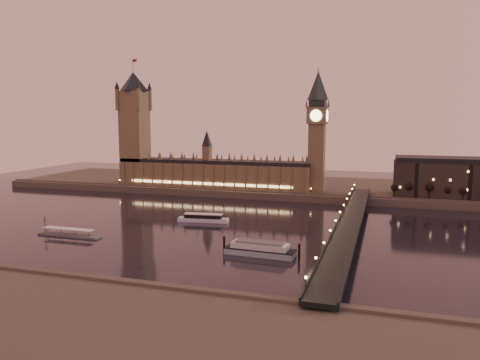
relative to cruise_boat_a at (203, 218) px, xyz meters
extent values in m
plane|color=black|center=(4.72, -8.91, -2.39)|extent=(700.00, 700.00, 0.00)
cube|color=#423D35|center=(34.72, 156.09, 0.61)|extent=(560.00, 130.00, 6.00)
cube|color=#423D35|center=(34.72, -183.91, 0.61)|extent=(560.00, 110.00, 6.00)
cube|color=brown|center=(-35.28, 112.09, 14.61)|extent=(180.00, 26.00, 22.00)
cube|color=black|center=(-35.28, 112.09, 27.21)|extent=(180.00, 22.00, 3.20)
cube|color=#FFCC7F|center=(-35.28, 98.59, 8.61)|extent=(153.00, 0.25, 2.20)
cube|color=brown|center=(-115.28, 112.09, 47.61)|extent=(22.00, 22.00, 88.00)
cone|color=black|center=(-115.28, 112.09, 100.61)|extent=(31.68, 31.68, 18.00)
cylinder|color=black|center=(-115.28, 112.09, 115.61)|extent=(0.44, 0.44, 12.00)
cube|color=maroon|center=(-113.08, 112.09, 120.11)|extent=(4.00, 0.15, 2.50)
cube|color=brown|center=(58.72, 112.09, 32.61)|extent=(13.00, 13.00, 58.00)
cube|color=brown|center=(58.72, 112.09, 68.61)|extent=(16.00, 16.00, 14.00)
cylinder|color=#FFEAA5|center=(58.72, 103.91, 68.61)|extent=(9.60, 0.35, 9.60)
cylinder|color=#FFEAA5|center=(50.54, 112.09, 68.61)|extent=(0.35, 9.60, 9.60)
cube|color=black|center=(58.72, 112.09, 78.61)|extent=(13.00, 13.00, 6.00)
cone|color=black|center=(58.72, 112.09, 93.61)|extent=(17.68, 17.68, 24.00)
sphere|color=gold|center=(58.72, 112.09, 106.61)|extent=(2.00, 2.00, 2.00)
cube|color=black|center=(96.72, -8.91, 5.61)|extent=(13.00, 260.00, 2.00)
cube|color=black|center=(90.42, -8.91, 7.11)|extent=(0.60, 260.00, 1.00)
cube|color=black|center=(103.02, -8.91, 7.11)|extent=(0.60, 260.00, 1.00)
cube|color=black|center=(176.72, 118.09, 17.61)|extent=(110.00, 36.00, 28.00)
cube|color=black|center=(176.72, 118.09, 33.61)|extent=(108.00, 34.00, 4.00)
cylinder|color=black|center=(121.38, 100.09, 7.58)|extent=(0.70, 0.70, 7.94)
sphere|color=black|center=(121.38, 100.09, 11.73)|extent=(5.30, 5.30, 5.30)
cylinder|color=black|center=(134.47, 100.09, 7.58)|extent=(0.70, 0.70, 7.94)
sphere|color=black|center=(134.47, 100.09, 11.73)|extent=(5.30, 5.30, 5.30)
cylinder|color=black|center=(147.55, 100.09, 7.58)|extent=(0.70, 0.70, 7.94)
sphere|color=black|center=(147.55, 100.09, 11.73)|extent=(5.30, 5.30, 5.30)
cylinder|color=black|center=(160.64, 100.09, 7.58)|extent=(0.70, 0.70, 7.94)
sphere|color=black|center=(160.64, 100.09, 11.73)|extent=(5.30, 5.30, 5.30)
cylinder|color=black|center=(173.72, 100.09, 7.58)|extent=(0.70, 0.70, 7.94)
sphere|color=black|center=(173.72, 100.09, 11.73)|extent=(5.30, 5.30, 5.30)
cube|color=silver|center=(0.00, 0.00, -1.15)|extent=(34.56, 11.65, 2.49)
cube|color=black|center=(0.00, 0.00, 1.34)|extent=(25.65, 9.20, 2.49)
cube|color=silver|center=(0.00, 0.00, 2.81)|extent=(26.36, 9.58, 0.45)
cube|color=#90ABB7|center=(56.50, -63.22, -0.94)|extent=(36.16, 12.01, 2.90)
cube|color=black|center=(56.50, -63.22, 0.79)|extent=(36.16, 12.01, 0.56)
cube|color=silver|center=(56.50, -63.22, 2.51)|extent=(29.42, 10.52, 2.90)
cube|color=#595B5E|center=(56.50, -63.22, 4.35)|extent=(24.91, 9.16, 0.78)
cylinder|color=black|center=(36.48, -61.09, 1.40)|extent=(1.23, 1.23, 7.58)
cylinder|color=black|center=(76.52, -63.34, 1.40)|extent=(1.23, 1.23, 7.58)
cube|color=#595B5E|center=(-60.42, -59.95, -1.82)|extent=(40.13, 6.69, 1.15)
cube|color=silver|center=(-61.38, -59.95, 1.96)|extent=(32.49, 5.73, 0.29)
cylinder|color=black|center=(-77.62, -59.95, 3.53)|extent=(0.38, 0.38, 9.56)
cylinder|color=black|center=(-77.62, -59.95, 5.92)|extent=(3.82, 0.23, 0.23)
camera|label=1|loc=(116.21, -285.46, 66.42)|focal=35.00mm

